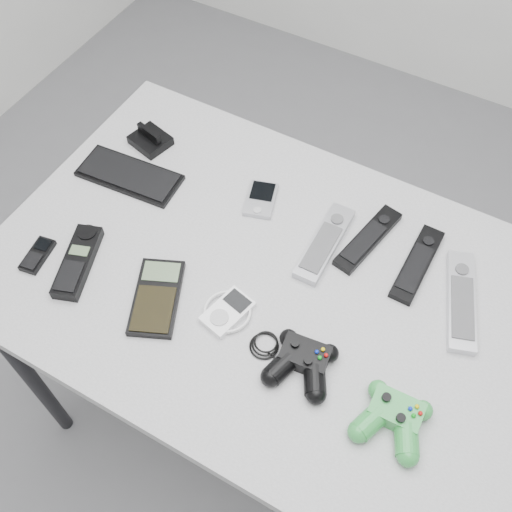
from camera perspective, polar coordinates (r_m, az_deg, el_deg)
The scene contains 15 objects.
floor at distance 1.93m, azimuth 3.31°, elevation -15.65°, with size 3.50×3.50×0.00m, color slate.
desk at distance 1.27m, azimuth 1.93°, elevation -4.16°, with size 1.18×0.76×0.79m.
pda_keyboard at distance 1.41m, azimuth -11.96°, elevation 7.55°, with size 0.24×0.10×0.01m, color black.
dock_bracket at distance 1.47m, azimuth -10.09°, elevation 11.12°, with size 0.08×0.07×0.05m, color black.
pda at distance 1.33m, azimuth 0.46°, elevation 5.44°, with size 0.06×0.10×0.02m, color #A4A5AB.
remote_silver_a at distance 1.26m, azimuth 6.56°, elevation 1.28°, with size 0.05×0.21×0.02m, color #A4A5AB.
remote_black_a at distance 1.29m, azimuth 10.63°, elevation 1.65°, with size 0.04×0.20×0.02m, color black.
remote_black_b at distance 1.27m, azimuth 15.12°, elevation -0.69°, with size 0.05×0.20×0.02m, color black.
remote_silver_b at distance 1.25m, azimuth 18.97°, elevation -4.00°, with size 0.05×0.23×0.02m, color silver.
mobile_phone at distance 1.32m, azimuth -20.10°, elevation 0.09°, with size 0.04×0.09×0.01m, color black.
cordless_handset at distance 1.28m, azimuth -16.62°, elevation -0.51°, with size 0.05×0.17×0.03m, color black.
calculator at distance 1.20m, azimuth -9.44°, elevation -3.89°, with size 0.09×0.17×0.02m, color black.
mp3_player at distance 1.17m, azimuth -2.74°, elevation -5.31°, with size 0.09×0.10×0.02m, color white.
controller_black at distance 1.11m, azimuth 4.46°, elevation -9.94°, with size 0.21×0.13×0.04m, color black, non-canonical shape.
controller_green at distance 1.10m, azimuth 12.96°, elevation -14.71°, with size 0.13×0.14×0.04m, color #227D23, non-canonical shape.
Camera 1 is at (0.21, -0.59, 1.82)m, focal length 42.00 mm.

